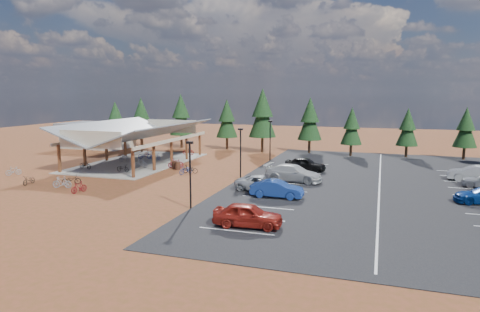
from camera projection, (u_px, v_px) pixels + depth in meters
ground at (188, 179)px, 43.29m from camera, size 140.00×140.00×0.00m
asphalt_lot at (379, 185)px, 40.33m from camera, size 27.00×44.00×0.04m
concrete_pad at (138, 163)px, 52.97m from camera, size 10.60×18.60×0.10m
bike_pavilion at (137, 132)px, 52.40m from camera, size 11.65×19.40×4.97m
outbuilding at (98, 135)px, 67.36m from camera, size 11.00×7.00×3.90m
lamp_post_0 at (190, 170)px, 31.90m from camera, size 0.50×0.25×5.14m
lamp_post_1 at (241, 150)px, 43.16m from camera, size 0.50×0.25×5.14m
lamp_post_2 at (270, 138)px, 54.42m from camera, size 0.50×0.25×5.14m
trash_bin_0 at (174, 165)px, 49.03m from camera, size 0.60×0.60×0.90m
trash_bin_1 at (178, 166)px, 48.43m from camera, size 0.60×0.60×0.90m
pine_0 at (116, 118)px, 71.60m from camera, size 3.07×3.07×7.16m
pine_1 at (141, 117)px, 67.93m from camera, size 3.37×3.37×7.85m
pine_2 at (181, 115)px, 66.86m from camera, size 3.62×3.62×8.43m
pine_3 at (227, 119)px, 65.14m from camera, size 3.28×3.28×7.64m
pine_4 at (263, 113)px, 61.72m from camera, size 3.97×3.97×9.26m
pine_5 at (310, 119)px, 60.91m from camera, size 3.43×3.43×8.00m
pine_6 at (352, 126)px, 58.16m from camera, size 2.88×2.88×6.70m
pine_7 at (408, 127)px, 56.92m from camera, size 2.85×2.85×6.63m
pine_8 at (466, 128)px, 54.93m from camera, size 2.94×2.94×6.84m
bike_0 at (85, 165)px, 48.37m from camera, size 1.86×0.94×0.93m
bike_1 at (124, 158)px, 53.00m from camera, size 1.62×0.53×0.96m
bike_2 at (145, 155)px, 55.67m from camera, size 1.89×1.12×0.94m
bike_3 at (149, 153)px, 57.39m from camera, size 1.50×0.43×0.90m
bike_4 at (123, 168)px, 46.55m from camera, size 1.70×0.81×0.86m
bike_5 at (141, 163)px, 49.03m from camera, size 1.72×0.50×1.03m
bike_6 at (155, 156)px, 55.11m from camera, size 1.62×0.73×0.82m
bike_7 at (188, 151)px, 59.23m from camera, size 1.64×0.60×0.96m
bike_8 at (29, 180)px, 40.73m from camera, size 0.78×1.70×0.86m
bike_9 at (13, 171)px, 45.22m from camera, size 1.22×1.51×0.92m
bike_11 at (79, 187)px, 37.40m from camera, size 0.79×1.69×0.98m
bike_12 at (71, 180)px, 40.75m from camera, size 1.75×1.48×0.90m
bike_13 at (62, 182)px, 39.20m from camera, size 1.84×0.96×1.07m
bike_14 at (186, 170)px, 45.75m from camera, size 1.26×1.94×0.96m
bike_15 at (176, 163)px, 49.59m from camera, size 1.77×1.37×1.07m
bike_16 at (190, 169)px, 46.30m from camera, size 1.72×0.66×0.89m
car_0 at (248, 215)px, 27.87m from camera, size 4.68×2.17×1.55m
car_1 at (277, 189)px, 35.55m from camera, size 4.39×1.57×1.44m
car_2 at (262, 183)px, 37.96m from camera, size 4.89×2.43×1.33m
car_3 at (293, 173)px, 41.93m from camera, size 5.91×3.01×1.64m
car_4 at (305, 164)px, 47.36m from camera, size 4.66×2.29×1.53m
car_9 at (474, 173)px, 41.93m from camera, size 4.92×2.29×1.56m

